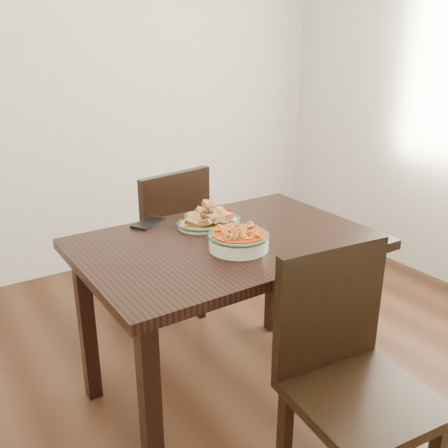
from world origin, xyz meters
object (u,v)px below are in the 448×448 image
dining_table (227,262)px  smartphone (148,223)px  noodle_bowl (239,238)px  chair_near (347,367)px  fish_plate (209,215)px  chair_far (165,240)px

dining_table → smartphone: 0.40m
dining_table → noodle_bowl: noodle_bowl is taller
dining_table → smartphone: bearing=118.8°
chair_near → dining_table: bearing=101.1°
smartphone → fish_plate: bearing=-66.4°
chair_far → noodle_bowl: bearing=74.5°
dining_table → chair_far: (0.06, 0.69, -0.15)m
chair_near → smartphone: size_ratio=5.65×
chair_far → noodle_bowl: chair_far is taller
dining_table → chair_far: size_ratio=1.32×
noodle_bowl → smartphone: 0.48m
chair_near → noodle_bowl: size_ratio=3.73×
dining_table → chair_near: (0.05, -0.63, -0.15)m
dining_table → fish_plate: size_ratio=4.07×
fish_plate → smartphone: fish_plate is taller
dining_table → fish_plate: 0.24m
dining_table → noodle_bowl: 0.18m
chair_far → chair_near: (-0.01, -1.32, 0.00)m
fish_plate → smartphone: 0.27m
dining_table → chair_far: chair_far is taller
dining_table → noodle_bowl: size_ratio=4.91×
chair_far → smartphone: bearing=44.9°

